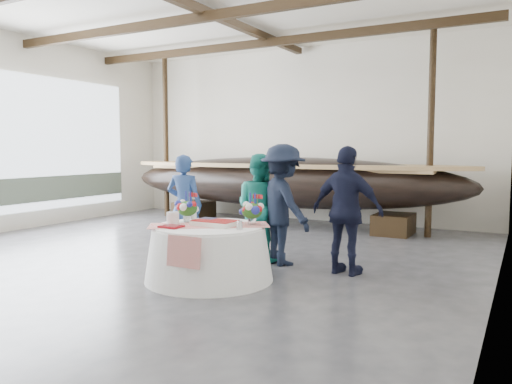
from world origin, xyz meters
The scene contains 12 objects.
floor centered at (0.00, 0.00, 0.00)m, with size 10.00×12.00×0.01m, color #3D3D42.
wall_back centered at (0.00, 6.00, 2.25)m, with size 10.00×0.02×4.50m, color silver.
wall_right centered at (5.00, 0.00, 2.25)m, with size 0.02×12.00×4.50m, color silver.
pavilion_structure centered at (0.00, 0.82, 4.00)m, with size 9.80×11.76×4.50m.
open_bay centered at (-4.95, 1.00, 1.83)m, with size 0.03×7.00×3.20m.
longboat_display centered at (0.10, 4.76, 1.07)m, with size 8.92×1.78×1.67m.
banquet_table centered at (1.36, -0.35, 0.39)m, with size 1.83×1.83×0.79m.
tabletop_items centered at (1.32, -0.18, 0.93)m, with size 1.71×1.41×0.40m.
guest_woman_blue centered at (0.07, 0.81, 0.89)m, with size 0.65×0.42×1.77m, color navy.
guest_woman_teal centered at (1.39, 1.12, 0.90)m, with size 0.87×0.68×1.79m, color #1A897A.
guest_man_left centered at (1.86, 1.04, 0.97)m, with size 1.26×0.72×1.95m, color black.
guest_man_right centered at (2.99, 0.90, 0.96)m, with size 1.12×0.47×1.92m, color black.
Camera 1 is at (5.31, -6.19, 1.88)m, focal length 35.00 mm.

